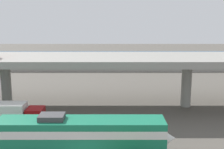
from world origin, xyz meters
TOP-DOWN VIEW (x-y plane):
  - train_locomotive at (0.17, 4.00)m, footprint 17.31×3.04m
  - highway_overpass at (0.00, 20.00)m, footprint 96.00×11.50m
  - service_truck_west at (-9.65, 11.50)m, footprint 6.80×2.46m
  - pier_parking_lot at (0.00, 55.00)m, footprint 65.83×12.90m
  - parked_car_0 at (-0.00, 52.02)m, footprint 4.28×1.89m
  - parked_car_1 at (-13.43, 51.96)m, footprint 4.43×1.87m
  - parked_car_2 at (-26.36, 54.70)m, footprint 4.25×1.99m
  - parked_car_3 at (-23.96, 57.56)m, footprint 4.43×1.92m
  - parked_car_4 at (24.19, 54.70)m, footprint 4.22×1.91m
  - parked_car_5 at (8.40, 52.58)m, footprint 4.27×1.89m
  - harbor_water at (0.00, 78.00)m, footprint 140.00×36.00m

SIDE VIEW (x-z plane):
  - harbor_water at x=0.00m, z-range 0.00..0.01m
  - pier_parking_lot at x=0.00m, z-range 0.00..1.30m
  - service_truck_west at x=-9.65m, z-range 0.12..3.16m
  - parked_car_5 at x=8.40m, z-range 1.32..2.82m
  - parked_car_0 at x=0.00m, z-range 1.32..2.82m
  - parked_car_4 at x=24.19m, z-range 1.32..2.82m
  - parked_car_1 at x=-13.43m, z-range 1.32..2.82m
  - parked_car_2 at x=-26.36m, z-range 1.32..2.82m
  - parked_car_3 at x=-23.96m, z-range 1.32..2.82m
  - train_locomotive at x=0.17m, z-range 0.10..4.28m
  - highway_overpass at x=0.00m, z-range 3.16..10.86m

